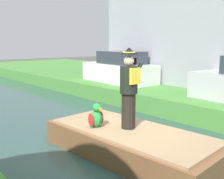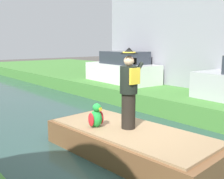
% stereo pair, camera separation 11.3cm
% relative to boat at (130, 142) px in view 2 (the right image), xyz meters
% --- Properties ---
extents(ground_plane, '(80.00, 80.00, 0.00)m').
position_rel_boat_xyz_m(ground_plane, '(0.00, 0.14, -0.40)').
color(ground_plane, '#4C4742').
extents(canal_water, '(6.00, 48.00, 0.10)m').
position_rel_boat_xyz_m(canal_water, '(0.00, 0.14, -0.35)').
color(canal_water, '#2D4C47').
rests_on(canal_water, ground).
extents(boat, '(2.07, 4.31, 0.61)m').
position_rel_boat_xyz_m(boat, '(0.00, 0.00, 0.00)').
color(boat, brown).
rests_on(boat, canal_water).
extents(person_pirate, '(0.61, 0.42, 1.85)m').
position_rel_boat_xyz_m(person_pirate, '(0.04, 0.10, 1.23)').
color(person_pirate, black).
rests_on(person_pirate, boat).
extents(parrot_plush, '(0.36, 0.35, 0.57)m').
position_rel_boat_xyz_m(parrot_plush, '(-0.48, 0.66, 0.55)').
color(parrot_plush, green).
rests_on(parrot_plush, boat).
extents(parked_car_white, '(1.97, 4.11, 1.50)m').
position_rel_boat_xyz_m(parked_car_white, '(4.77, 5.54, 0.99)').
color(parked_car_white, white).
rests_on(parked_car_white, grass_bank_far).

